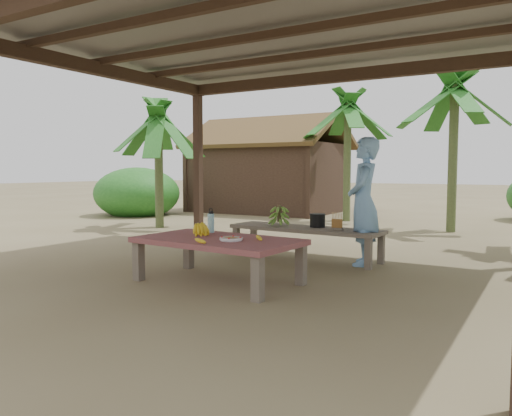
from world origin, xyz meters
The scene contains 17 objects.
ground centered at (0.00, 0.00, 0.00)m, with size 80.00×80.00×0.00m, color brown.
pavilion centered at (-0.01, -0.01, 2.78)m, with size 6.60×5.60×2.95m.
work_table centered at (-0.30, -0.60, 0.43)m, with size 1.86×1.11×0.50m.
bench centered at (-0.11, 1.25, 0.39)m, with size 2.23×0.71×0.45m.
ripe_banana_bunch centered at (-0.66, -0.50, 0.58)m, with size 0.26×0.22×0.16m, color yellow, non-canonical shape.
plate centered at (-0.07, -0.68, 0.52)m, with size 0.25×0.25×0.04m.
loose_banana_front centered at (-0.25, -0.99, 0.52)m, with size 0.04×0.17×0.04m, color yellow.
loose_banana_side centered at (0.16, -0.48, 0.52)m, with size 0.04×0.17×0.04m, color yellow.
water_flask centered at (-0.66, -0.23, 0.63)m, with size 0.08×0.08×0.30m.
green_banana_stalk centered at (-0.54, 1.27, 0.60)m, with size 0.27×0.27×0.31m, color #598C2D, non-canonical shape.
cooking_pot centered at (0.04, 1.33, 0.54)m, with size 0.21×0.21×0.18m, color black.
skewer_rack centered at (0.40, 1.17, 0.57)m, with size 0.18×0.08×0.24m, color #A57F47, non-canonical shape.
woman centered at (0.74, 1.23, 0.84)m, with size 0.61×0.40×1.68m, color #71A2D6.
hut centered at (-4.50, 8.00, 1.10)m, with size 4.40×3.43×2.85m.
banana_plant_n centered at (1.12, 5.51, 2.64)m, with size 1.80×1.80×3.13m.
banana_plant_nw centered at (-1.47, 6.48, 2.57)m, with size 1.80×1.80×3.06m.
banana_plant_w centered at (-4.46, 3.08, 2.12)m, with size 1.80×1.80×2.60m.
Camera 1 is at (2.89, -5.09, 1.26)m, focal length 35.00 mm.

